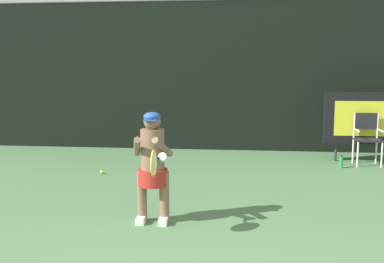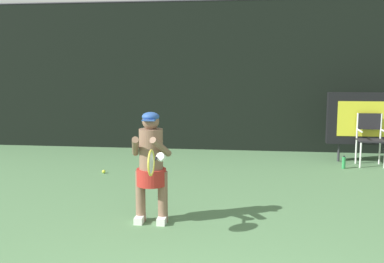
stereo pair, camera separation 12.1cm
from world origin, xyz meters
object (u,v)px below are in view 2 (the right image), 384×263
object	(u,v)px
tennis_player	(151,163)
tennis_racket	(152,163)
tennis_ball_spare	(104,172)
umpire_chair	(370,136)
scoreboard	(380,119)
water_bottle	(344,163)

from	to	relation	value
tennis_player	tennis_racket	size ratio (longest dim) A/B	2.43
tennis_racket	tennis_ball_spare	xyz separation A→B (m)	(-1.66, 3.21, -0.89)
tennis_racket	tennis_ball_spare	world-z (taller)	tennis_racket
umpire_chair	tennis_ball_spare	xyz separation A→B (m)	(-5.28, -1.43, -0.58)
scoreboard	water_bottle	xyz separation A→B (m)	(-0.85, -0.72, -0.82)
tennis_racket	umpire_chair	bearing A→B (deg)	59.82
water_bottle	tennis_ball_spare	bearing A→B (deg)	-167.61
water_bottle	tennis_racket	distance (m)	5.28
scoreboard	water_bottle	world-z (taller)	scoreboard
tennis_player	umpire_chair	bearing A→B (deg)	47.27
umpire_chair	tennis_racket	distance (m)	5.90
scoreboard	tennis_player	world-z (taller)	scoreboard
water_bottle	tennis_player	xyz separation A→B (m)	(-3.17, -3.67, 0.67)
scoreboard	tennis_player	size ratio (longest dim) A/B	1.50
umpire_chair	tennis_ball_spare	size ratio (longest dim) A/B	15.88
umpire_chair	water_bottle	distance (m)	0.87
water_bottle	tennis_racket	world-z (taller)	tennis_racket
tennis_ball_spare	scoreboard	bearing A→B (deg)	17.57
water_bottle	tennis_player	distance (m)	4.89
tennis_player	tennis_ball_spare	bearing A→B (deg)	120.06
water_bottle	tennis_ball_spare	distance (m)	4.81
umpire_chair	tennis_player	xyz separation A→B (m)	(-3.76, -4.07, 0.18)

